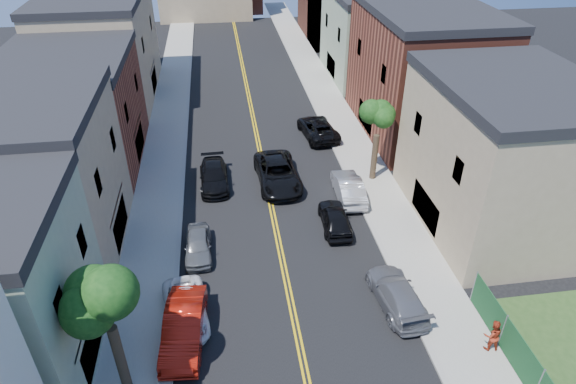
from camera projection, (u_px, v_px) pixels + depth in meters
name	position (u px, v px, depth m)	size (l,w,h in m)	color
sidewalk_left	(166.00, 133.00, 43.51)	(3.20, 100.00, 0.15)	gray
sidewalk_right	(341.00, 122.00, 45.41)	(3.20, 100.00, 0.15)	gray
curb_left	(186.00, 132.00, 43.72)	(0.30, 100.00, 0.15)	gray
curb_right	(322.00, 124.00, 45.20)	(0.30, 100.00, 0.15)	gray
bldg_left_tan_near	(29.00, 186.00, 27.91)	(9.00, 10.00, 9.00)	#998466
bldg_left_brick	(73.00, 115.00, 37.32)	(9.00, 12.00, 8.00)	brown
bldg_left_tan_far	(102.00, 50.00, 48.55)	(9.00, 16.00, 9.50)	#998466
bldg_right_tan	(502.00, 160.00, 30.44)	(9.00, 12.00, 9.00)	#998466
bldg_right_brick	(420.00, 75.00, 41.81)	(9.00, 14.00, 10.00)	brown
bldg_right_palegrn	(372.00, 38.00, 53.85)	(9.00, 12.00, 8.50)	gray
tree_left_mid	(99.00, 282.00, 18.38)	(5.20, 5.20, 9.29)	#34231A
tree_right_far	(380.00, 108.00, 34.02)	(4.40, 4.40, 8.03)	#34231A
red_sedan	(184.00, 327.00, 23.95)	(1.81, 5.18, 1.71)	#B2180B
white_pickup	(185.00, 309.00, 25.21)	(2.15, 4.66, 1.29)	white
grey_car_left	(198.00, 245.00, 29.51)	(1.58, 3.94, 1.34)	#53565A
black_car_left	(214.00, 176.00, 36.10)	(2.04, 5.01, 1.45)	black
grey_car_right	(397.00, 294.00, 26.01)	(2.05, 5.03, 1.46)	slate
black_car_right	(335.00, 218.00, 31.73)	(1.74, 4.33, 1.48)	black
silver_car_right	(348.00, 188.00, 34.65)	(1.70, 4.89, 1.61)	#ACAEB4
dark_car_right_far	(318.00, 128.00, 42.79)	(2.58, 5.60, 1.56)	black
black_suv_lane	(278.00, 173.00, 36.17)	(2.90, 6.29, 1.75)	black
pedestrian_right	(492.00, 335.00, 23.31)	(0.86, 0.67, 1.78)	maroon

